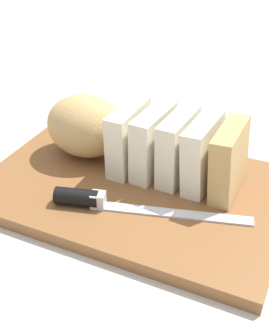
# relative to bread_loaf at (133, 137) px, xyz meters

# --- Properties ---
(ground_plane) EXTENTS (3.00, 3.00, 0.00)m
(ground_plane) POSITION_rel_bread_loaf_xyz_m (0.03, -0.05, -0.07)
(ground_plane) COLOR beige
(cutting_board) EXTENTS (0.46, 0.31, 0.02)m
(cutting_board) POSITION_rel_bread_loaf_xyz_m (0.03, -0.05, -0.06)
(cutting_board) COLOR brown
(cutting_board) RESTS_ON ground_plane
(bread_loaf) EXTENTS (0.33, 0.11, 0.11)m
(bread_loaf) POSITION_rel_bread_loaf_xyz_m (0.00, 0.00, 0.00)
(bread_loaf) COLOR tan
(bread_loaf) RESTS_ON cutting_board
(bread_knife) EXTENTS (0.28, 0.10, 0.03)m
(bread_knife) POSITION_rel_bread_loaf_xyz_m (0.00, -0.12, -0.04)
(bread_knife) COLOR silver
(bread_knife) RESTS_ON cutting_board
(crumb_near_knife) EXTENTS (0.00, 0.00, 0.00)m
(crumb_near_knife) POSITION_rel_bread_loaf_xyz_m (0.02, -0.05, -0.05)
(crumb_near_knife) COLOR tan
(crumb_near_knife) RESTS_ON cutting_board
(crumb_near_loaf) EXTENTS (0.01, 0.01, 0.01)m
(crumb_near_loaf) POSITION_rel_bread_loaf_xyz_m (-0.01, -0.02, -0.05)
(crumb_near_loaf) COLOR tan
(crumb_near_loaf) RESTS_ON cutting_board
(crumb_stray_left) EXTENTS (0.01, 0.01, 0.01)m
(crumb_stray_left) POSITION_rel_bread_loaf_xyz_m (-0.03, -0.00, -0.05)
(crumb_stray_left) COLOR tan
(crumb_stray_left) RESTS_ON cutting_board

